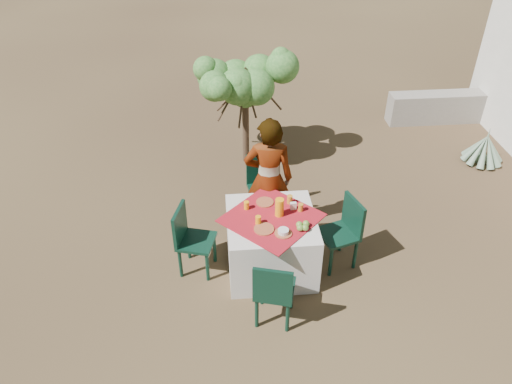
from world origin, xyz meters
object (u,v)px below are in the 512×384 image
(shrub_tree, at_px, (248,86))
(juice_pitcher, at_px, (279,207))
(chair_left, at_px, (190,237))
(agave, at_px, (484,149))
(table, at_px, (271,242))
(chair_far, at_px, (264,184))
(chair_near, at_px, (274,291))
(chair_right, at_px, (344,229))
(person, at_px, (268,179))

(shrub_tree, distance_m, juice_pitcher, 2.52)
(chair_left, xyz_separation_m, agave, (4.63, 2.04, -0.26))
(table, distance_m, chair_left, 0.96)
(chair_far, relative_size, juice_pitcher, 4.15)
(shrub_tree, bearing_deg, juice_pitcher, -86.24)
(table, height_order, chair_left, chair_left)
(chair_near, distance_m, juice_pitcher, 1.00)
(chair_right, bearing_deg, shrub_tree, -177.01)
(table, xyz_separation_m, juice_pitcher, (0.09, 0.04, 0.49))
(chair_left, relative_size, chair_right, 0.98)
(agave, bearing_deg, shrub_tree, 173.48)
(person, bearing_deg, table, 92.64)
(person, distance_m, shrub_tree, 1.91)
(table, xyz_separation_m, chair_right, (0.87, 0.02, 0.12))
(person, height_order, juice_pitcher, person)
(chair_right, relative_size, juice_pitcher, 4.10)
(person, bearing_deg, juice_pitcher, 100.95)
(person, xyz_separation_m, agave, (3.64, 1.43, -0.61))
(chair_left, bearing_deg, chair_near, -120.43)
(chair_near, bearing_deg, person, -78.54)
(table, distance_m, shrub_tree, 2.67)
(table, xyz_separation_m, shrub_tree, (-0.07, 2.52, 0.90))
(chair_near, bearing_deg, agave, -126.24)
(table, distance_m, chair_right, 0.88)
(chair_far, relative_size, chair_left, 1.04)
(table, relative_size, chair_left, 1.47)
(chair_left, xyz_separation_m, juice_pitcher, (1.05, -0.02, 0.38))
(table, relative_size, chair_near, 1.48)
(shrub_tree, bearing_deg, chair_far, -86.53)
(chair_right, relative_size, agave, 1.31)
(table, xyz_separation_m, chair_near, (-0.07, -0.87, 0.11))
(chair_left, bearing_deg, chair_far, -28.73)
(person, relative_size, agave, 2.43)
(chair_far, bearing_deg, agave, 6.36)
(table, relative_size, agave, 1.88)
(chair_near, xyz_separation_m, person, (0.11, 1.53, 0.35))
(chair_far, relative_size, person, 0.55)
(table, xyz_separation_m, agave, (3.68, 2.09, -0.15))
(shrub_tree, relative_size, agave, 2.34)
(person, bearing_deg, chair_left, 37.40)
(chair_far, xyz_separation_m, chair_left, (-0.97, -0.99, -0.02))
(chair_near, bearing_deg, table, -79.19)
(table, distance_m, juice_pitcher, 0.50)
(chair_left, bearing_deg, person, -42.60)
(chair_near, height_order, chair_right, chair_right)
(chair_near, bearing_deg, chair_right, -121.40)
(chair_left, xyz_separation_m, chair_right, (1.83, -0.04, 0.01))
(chair_far, relative_size, chair_near, 1.04)
(chair_right, xyz_separation_m, juice_pitcher, (-0.78, 0.02, 0.37))
(shrub_tree, bearing_deg, chair_near, -90.02)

